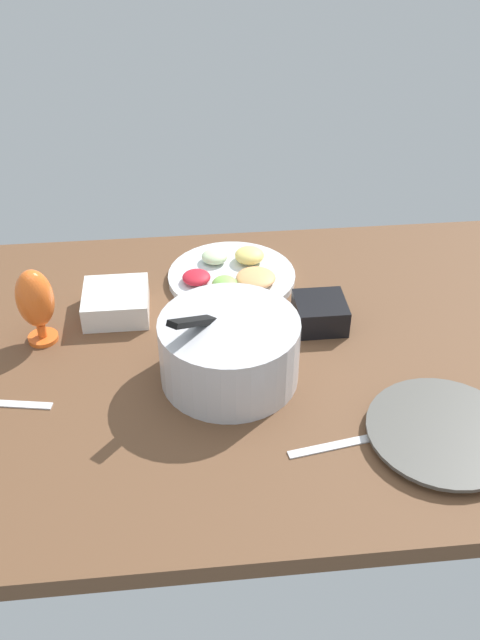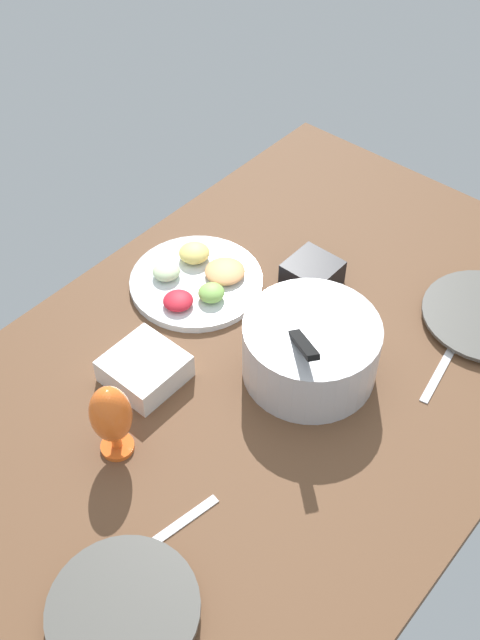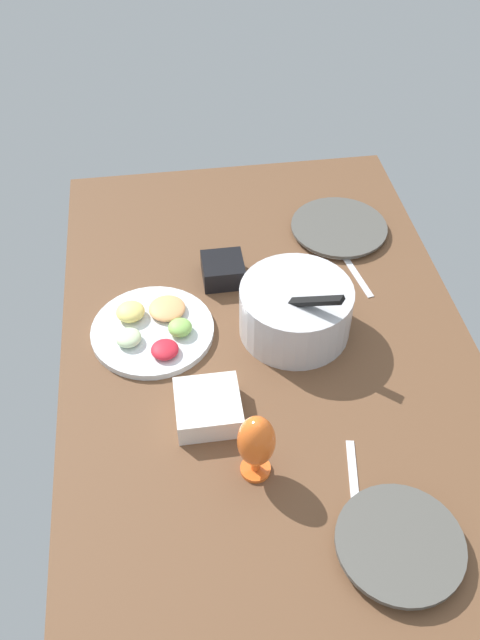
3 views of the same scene
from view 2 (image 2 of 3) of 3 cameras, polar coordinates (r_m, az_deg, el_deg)
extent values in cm
cube|color=brown|center=(162.38, 2.46, -3.64)|extent=(160.00, 104.00, 4.00)
cylinder|color=silver|center=(132.73, -8.87, -21.25)|extent=(23.40, 23.40, 1.98)
cylinder|color=#4E4C47|center=(131.27, -8.95, -20.99)|extent=(25.43, 25.43, 1.19)
cylinder|color=silver|center=(154.48, 5.41, -2.25)|extent=(28.30, 28.30, 13.81)
cylinder|color=white|center=(151.39, 5.52, -1.23)|extent=(25.47, 25.47, 2.49)
cube|color=black|center=(145.88, 4.45, -1.35)|extent=(14.32, 17.84, 11.69)
cylinder|color=silver|center=(176.73, -3.36, 2.95)|extent=(31.51, 31.51, 1.80)
ellipsoid|color=red|center=(169.46, -4.76, 1.49)|extent=(6.87, 6.87, 2.51)
ellipsoid|color=#8CC659|center=(170.22, -2.20, 2.10)|extent=(6.11, 6.11, 3.33)
ellipsoid|color=#F2A566|center=(176.06, -1.16, 3.76)|extent=(9.59, 9.59, 2.36)
ellipsoid|color=#F9E072|center=(180.21, -3.52, 5.15)|extent=(7.40, 7.40, 3.63)
ellipsoid|color=beige|center=(176.39, -5.67, 3.73)|extent=(6.46, 6.46, 2.98)
cylinder|color=orange|center=(149.00, -9.36, -9.52)|extent=(6.62, 6.62, 1.00)
cylinder|color=orange|center=(147.29, -9.45, -9.07)|extent=(2.00, 2.00, 3.15)
ellipsoid|color=orange|center=(140.48, -9.87, -7.13)|extent=(7.97, 7.97, 13.73)
cube|color=white|center=(156.78, -7.31, -3.72)|extent=(14.76, 14.76, 6.01)
cube|color=#F9E072|center=(155.31, -7.37, -3.27)|extent=(12.11, 12.11, 1.92)
cube|color=black|center=(175.92, 5.55, 3.55)|extent=(11.31, 11.31, 6.36)
cube|color=tan|center=(174.54, 5.59, 4.04)|extent=(9.27, 9.27, 2.04)
cube|color=silver|center=(163.90, 15.00, -3.91)|extent=(18.05, 4.81, 0.60)
cube|color=silver|center=(139.13, -4.89, -15.43)|extent=(18.03, 4.95, 0.60)
camera|label=1|loc=(0.98, 68.28, -1.25)|focal=39.11mm
camera|label=3|loc=(0.91, -76.76, 16.87)|focal=37.81mm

